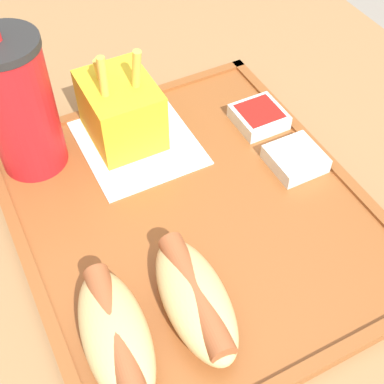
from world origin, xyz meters
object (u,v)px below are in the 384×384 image
object	(u,v)px
hot_dog_near	(195,298)
sauce_cup_ketchup	(259,116)
hot_dog_far	(115,334)
fries_carton	(121,110)
sauce_cup_mayo	(295,158)
soda_cup	(19,106)

from	to	relation	value
hot_dog_near	sauce_cup_ketchup	size ratio (longest dim) A/B	2.43
hot_dog_far	hot_dog_near	xyz separation A→B (m)	(0.00, -0.07, 0.00)
fries_carton	sauce_cup_mayo	world-z (taller)	fries_carton
hot_dog_near	fries_carton	size ratio (longest dim) A/B	1.12
hot_dog_near	sauce_cup_ketchup	world-z (taller)	hot_dog_near
soda_cup	hot_dog_far	bearing A→B (deg)	179.62
hot_dog_far	hot_dog_near	distance (m)	0.07
hot_dog_far	sauce_cup_mayo	xyz separation A→B (m)	(0.11, -0.25, -0.01)
hot_dog_far	hot_dog_near	bearing A→B (deg)	-90.00
fries_carton	sauce_cup_mayo	xyz separation A→B (m)	(-0.13, -0.15, -0.03)
hot_dog_near	sauce_cup_ketchup	xyz separation A→B (m)	(0.18, -0.18, -0.01)
soda_cup	fries_carton	size ratio (longest dim) A/B	1.57
hot_dog_far	sauce_cup_mayo	world-z (taller)	hot_dog_far
sauce_cup_ketchup	hot_dog_far	bearing A→B (deg)	126.06
hot_dog_far	sauce_cup_ketchup	xyz separation A→B (m)	(0.18, -0.25, -0.01)
hot_dog_near	soda_cup	bearing A→B (deg)	16.27
sauce_cup_mayo	sauce_cup_ketchup	bearing A→B (deg)	-0.58
soda_cup	fries_carton	distance (m)	0.11
hot_dog_far	fries_carton	world-z (taller)	fries_carton
sauce_cup_ketchup	hot_dog_near	bearing A→B (deg)	135.70
fries_carton	sauce_cup_ketchup	distance (m)	0.16
fries_carton	sauce_cup_ketchup	bearing A→B (deg)	-108.92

